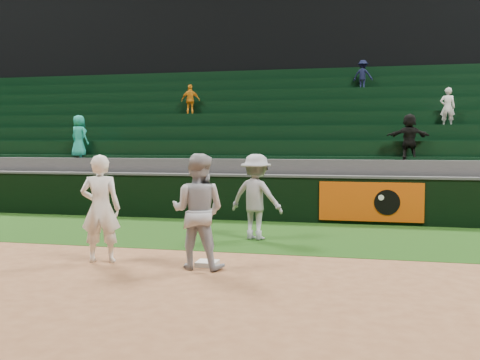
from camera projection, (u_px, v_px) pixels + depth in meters
name	position (u px, v px, depth m)	size (l,w,h in m)	color
ground	(201.00, 262.00, 9.41)	(70.00, 70.00, 0.00)	brown
foul_grass	(239.00, 234.00, 12.33)	(36.00, 4.20, 0.01)	#14340D
upper_deck	(304.00, 63.00, 25.98)	(40.00, 12.00, 12.00)	black
first_base	(207.00, 263.00, 9.14)	(0.35, 0.35, 0.08)	silver
first_baseman	(101.00, 208.00, 9.38)	(0.69, 0.45, 1.90)	white
baserunner	(198.00, 211.00, 8.90)	(0.94, 0.73, 1.93)	#A6A8B1
base_coach	(256.00, 197.00, 11.55)	(1.20, 0.69, 1.85)	#9496A1
field_wall	(257.00, 197.00, 14.42)	(36.00, 0.45, 1.25)	black
stadium_seating	(278.00, 155.00, 18.02)	(36.00, 5.95, 4.94)	#3E3E40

